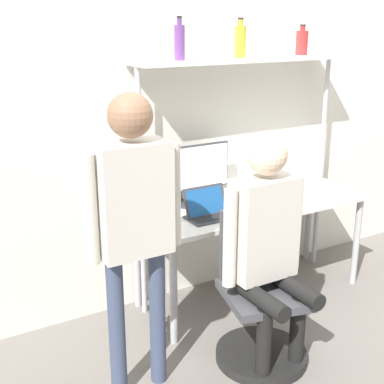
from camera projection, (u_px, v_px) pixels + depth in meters
name	position (u px, v px, depth m)	size (l,w,h in m)	color
ground_plane	(279.00, 314.00, 3.79)	(12.00, 12.00, 0.00)	slate
wall_back	(227.00, 111.00, 3.96)	(8.00, 0.06, 2.70)	silver
desk	(253.00, 212.00, 3.88)	(1.74, 0.66, 0.74)	silver
shelf_unit	(242.00, 93.00, 3.76)	(1.65, 0.30, 1.74)	white
monitor	(188.00, 172.00, 3.73)	(0.66, 0.21, 0.43)	#333338
laptop	(208.00, 209.00, 3.55)	(0.31, 0.21, 0.20)	#333338
cell_phone	(248.00, 212.00, 3.64)	(0.07, 0.15, 0.01)	black
office_chair	(260.00, 315.00, 3.25)	(0.56, 0.56, 0.92)	black
person_seated	(267.00, 235.00, 3.04)	(0.55, 0.47, 1.41)	black
person_standing	(134.00, 211.00, 2.73)	(0.54, 0.23, 1.67)	#38425B
bottle_red	(302.00, 42.00, 3.91)	(0.09, 0.09, 0.22)	maroon
bottle_purple	(179.00, 42.00, 3.40)	(0.07, 0.07, 0.27)	#593372
bottle_amber	(240.00, 41.00, 3.63)	(0.08, 0.08, 0.27)	gold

